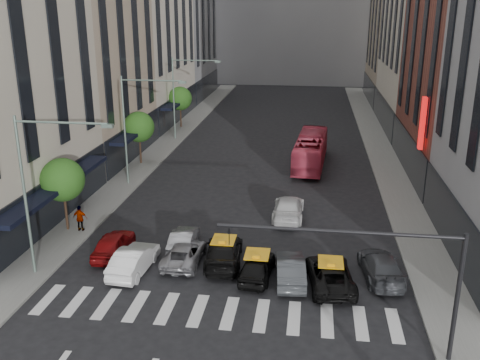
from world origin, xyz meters
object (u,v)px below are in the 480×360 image
at_px(taxi_center, 257,266).
at_px(streetlamp_far, 182,88).
at_px(taxi_left, 224,252).
at_px(car_red, 114,244).
at_px(streetlamp_near, 39,176).
at_px(car_white_front, 134,260).
at_px(bus, 311,150).
at_px(pedestrian_far, 80,218).
at_px(streetlamp_mid, 135,116).

bearing_deg(taxi_center, streetlamp_far, -65.22).
bearing_deg(taxi_left, car_red, -6.53).
xyz_separation_m(streetlamp_near, car_white_front, (4.56, 1.05, -5.16)).
distance_m(car_red, bus, 23.85).
bearing_deg(car_white_front, pedestrian_far, -38.27).
distance_m(streetlamp_near, bus, 28.08).
bearing_deg(taxi_left, streetlamp_near, 11.32).
height_order(bus, pedestrian_far, bus).
bearing_deg(pedestrian_far, bus, -128.19).
relative_size(bus, pedestrian_far, 6.13).
xyz_separation_m(streetlamp_near, bus, (14.30, 23.76, -4.40)).
bearing_deg(car_red, pedestrian_far, -42.34).
relative_size(streetlamp_mid, bus, 0.83).
distance_m(bus, pedestrian_far, 23.38).
xyz_separation_m(streetlamp_far, taxi_center, (11.61, -30.68, -5.20)).
distance_m(streetlamp_near, streetlamp_mid, 16.00).
bearing_deg(pedestrian_far, streetlamp_near, 99.14).
height_order(streetlamp_far, car_white_front, streetlamp_far).
relative_size(streetlamp_mid, pedestrian_far, 5.10).
bearing_deg(streetlamp_far, bus, -29.95).
relative_size(streetlamp_near, taxi_center, 2.16).
bearing_deg(car_red, taxi_left, 176.89).
height_order(streetlamp_near, car_white_front, streetlamp_near).
relative_size(car_red, taxi_left, 0.85).
xyz_separation_m(streetlamp_mid, taxi_left, (9.48, -13.22, -5.16)).
bearing_deg(streetlamp_near, taxi_left, 16.37).
height_order(streetlamp_mid, car_red, streetlamp_mid).
xyz_separation_m(streetlamp_mid, car_white_front, (4.56, -14.95, -5.16)).
bearing_deg(pedestrian_far, car_white_front, 139.63).
relative_size(car_white_front, bus, 0.42).
height_order(taxi_center, pedestrian_far, pedestrian_far).
relative_size(car_red, car_white_front, 0.96).
bearing_deg(streetlamp_mid, taxi_left, -54.36).
relative_size(car_red, taxi_center, 1.05).
relative_size(streetlamp_far, car_white_front, 1.98).
distance_m(streetlamp_far, car_red, 29.61).
distance_m(streetlamp_mid, taxi_center, 19.42).
bearing_deg(streetlamp_near, car_red, 48.23).
bearing_deg(bus, streetlamp_near, 62.98).
distance_m(streetlamp_mid, car_white_front, 16.45).
distance_m(car_red, car_white_front, 2.70).
xyz_separation_m(streetlamp_near, taxi_left, (9.48, 2.78, -5.16)).
height_order(streetlamp_mid, pedestrian_far, streetlamp_mid).
relative_size(streetlamp_near, car_white_front, 1.98).
height_order(car_red, taxi_center, car_red).
distance_m(streetlamp_mid, pedestrian_far, 11.26).
distance_m(streetlamp_far, taxi_left, 31.14).
height_order(car_red, bus, bus).
xyz_separation_m(bus, pedestrian_far, (-15.05, -17.88, -0.47)).
bearing_deg(car_white_front, streetlamp_near, 17.01).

